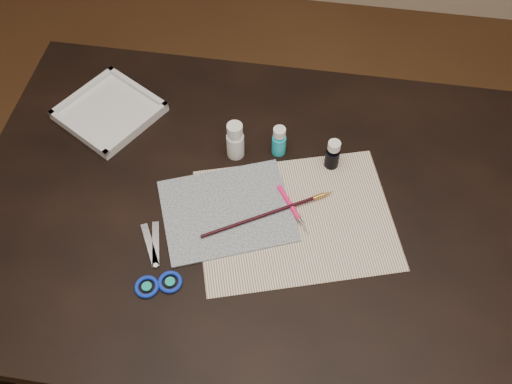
# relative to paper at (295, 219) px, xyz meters

# --- Properties ---
(ground) EXTENTS (3.50, 3.50, 0.02)m
(ground) POSITION_rel_paper_xyz_m (-0.09, 0.02, -0.76)
(ground) COLOR #422614
(ground) RESTS_ON ground
(table) EXTENTS (1.30, 0.90, 0.75)m
(table) POSITION_rel_paper_xyz_m (-0.09, 0.02, -0.38)
(table) COLOR black
(table) RESTS_ON ground
(paper) EXTENTS (0.50, 0.43, 0.00)m
(paper) POSITION_rel_paper_xyz_m (0.00, 0.00, 0.00)
(paper) COLOR white
(paper) RESTS_ON table
(canvas) EXTENTS (0.35, 0.31, 0.00)m
(canvas) POSITION_rel_paper_xyz_m (-0.15, -0.00, 0.00)
(canvas) COLOR #122338
(canvas) RESTS_ON paper
(paint_bottle_white) EXTENTS (0.05, 0.05, 0.10)m
(paint_bottle_white) POSITION_rel_paper_xyz_m (-0.16, 0.16, 0.05)
(paint_bottle_white) COLOR silver
(paint_bottle_white) RESTS_ON table
(paint_bottle_cyan) EXTENTS (0.04, 0.04, 0.08)m
(paint_bottle_cyan) POSITION_rel_paper_xyz_m (-0.06, 0.18, 0.04)
(paint_bottle_cyan) COLOR #1CB5D1
(paint_bottle_cyan) RESTS_ON table
(paint_bottle_navy) EXTENTS (0.04, 0.04, 0.08)m
(paint_bottle_navy) POSITION_rel_paper_xyz_m (0.07, 0.16, 0.04)
(paint_bottle_navy) COLOR black
(paint_bottle_navy) RESTS_ON table
(paintbrush) EXTENTS (0.28, 0.17, 0.01)m
(paintbrush) POSITION_rel_paper_xyz_m (-0.06, -0.00, 0.01)
(paintbrush) COLOR black
(paintbrush) RESTS_ON canvas
(craft_knife) EXTENTS (0.09, 0.12, 0.01)m
(craft_knife) POSITION_rel_paper_xyz_m (-0.01, 0.02, 0.01)
(craft_knife) COLOR #FF1969
(craft_knife) RESTS_ON paper
(scissors) EXTENTS (0.18, 0.22, 0.01)m
(scissors) POSITION_rel_paper_xyz_m (-0.29, -0.15, 0.00)
(scissors) COLOR silver
(scissors) RESTS_ON table
(palette_tray) EXTENTS (0.29, 0.29, 0.03)m
(palette_tray) POSITION_rel_paper_xyz_m (-0.49, 0.24, 0.01)
(palette_tray) COLOR silver
(palette_tray) RESTS_ON table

